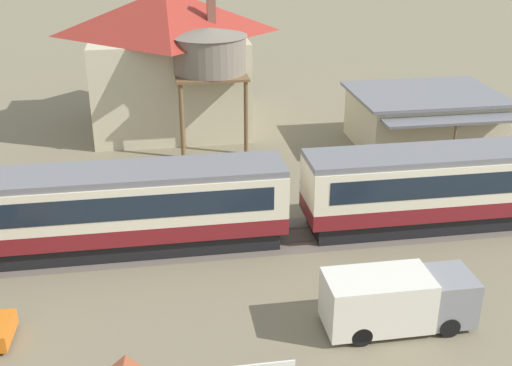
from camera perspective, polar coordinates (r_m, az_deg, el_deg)
The scene contains 5 objects.
passenger_train at distance 30.10m, azimuth -14.02°, elevation -2.16°, with size 56.23×3.03×4.00m.
station_building at distance 44.07m, azimuth 14.64°, elevation 5.57°, with size 9.51×8.43×3.61m.
station_house_red_roof at distance 46.27m, azimuth -7.78°, elevation 11.03°, with size 11.26×10.48×9.64m.
water_tower at distance 41.56m, azimuth -4.16°, elevation 11.50°, with size 4.89×4.89×7.79m.
delivery_truck_grey at distance 25.24m, azimuth 12.41°, elevation -10.08°, with size 5.73×2.11×2.27m.
Camera 1 is at (9.38, -27.70, 15.02)m, focal length 45.00 mm.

